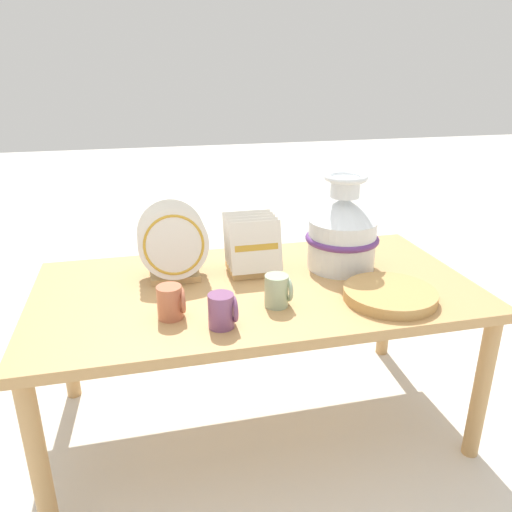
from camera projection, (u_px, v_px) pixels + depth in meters
The scene contains 9 objects.
ground_plane at pixel (256, 421), 1.95m from camera, with size 14.00×14.00×0.00m, color beige.
display_table at pixel (256, 300), 1.76m from camera, with size 1.52×0.79×0.58m.
ceramic_vase at pixel (342, 230), 1.84m from camera, with size 0.27×0.27×0.36m.
dish_rack_round_plates at pixel (173, 246), 1.77m from camera, with size 0.24×0.21×0.26m.
dish_rack_square_plates at pixel (252, 250), 1.84m from camera, with size 0.19×0.19×0.21m.
wicker_charger_stack at pixel (390, 295), 1.63m from camera, with size 0.30×0.30×0.04m.
mug_plum_glaze at pixel (223, 311), 1.45m from camera, with size 0.08×0.08×0.10m.
mug_sage_glaze at pixel (278, 291), 1.58m from camera, with size 0.08×0.08×0.10m.
mug_terracotta_glaze at pixel (171, 302), 1.50m from camera, with size 0.08×0.08×0.10m.
Camera 1 is at (-0.37, -1.54, 1.31)m, focal length 35.00 mm.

